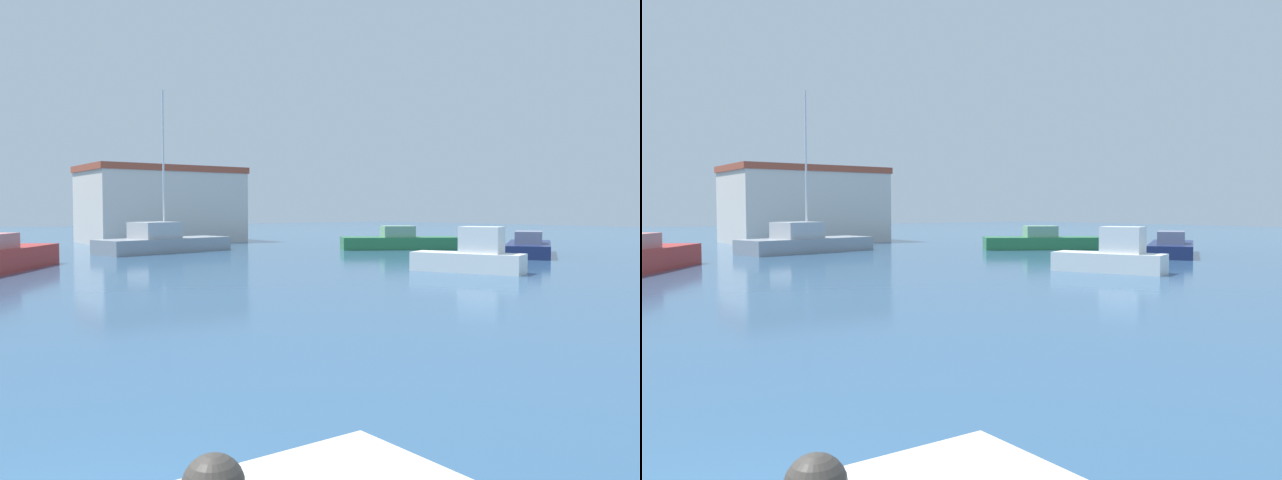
{
  "view_description": "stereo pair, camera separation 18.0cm",
  "coord_description": "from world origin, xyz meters",
  "views": [
    {
      "loc": [
        -0.72,
        -4.87,
        2.67
      ],
      "look_at": [
        19.79,
        22.96,
        1.0
      ],
      "focal_mm": 35.65,
      "sensor_mm": 36.0,
      "label": 1
    },
    {
      "loc": [
        -0.57,
        -4.98,
        2.67
      ],
      "look_at": [
        19.79,
        22.96,
        1.0
      ],
      "focal_mm": 35.65,
      "sensor_mm": 36.0,
      "label": 2
    }
  ],
  "objects": [
    {
      "name": "sailboat_grey_mid_harbor",
      "position": [
        14.72,
        32.59,
        0.67
      ],
      "size": [
        8.84,
        4.66,
        10.0
      ],
      "color": "gray",
      "rests_on": "water"
    },
    {
      "name": "water",
      "position": [
        15.0,
        20.0,
        0.0
      ],
      "size": [
        160.0,
        160.0,
        0.0
      ],
      "primitive_type": "plane",
      "color": "#2D5175",
      "rests_on": "ground"
    },
    {
      "name": "yacht_club",
      "position": [
        19.53,
        44.39,
        3.05
      ],
      "size": [
        12.07,
        7.7,
        6.09
      ],
      "color": "beige",
      "rests_on": "ground"
    },
    {
      "name": "motorboat_navy_distant_north",
      "position": [
        30.92,
        17.56,
        0.47
      ],
      "size": [
        7.79,
        6.32,
        1.43
      ],
      "color": "#19234C",
      "rests_on": "water"
    },
    {
      "name": "motorboat_green_near_pier",
      "position": [
        28.77,
        26.17,
        0.54
      ],
      "size": [
        7.91,
        6.21,
        1.57
      ],
      "color": "#28703D",
      "rests_on": "water"
    },
    {
      "name": "motorboat_white_far_right",
      "position": [
        20.36,
        12.92,
        0.68
      ],
      "size": [
        3.16,
        4.88,
        1.95
      ],
      "color": "white",
      "rests_on": "water"
    }
  ]
}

